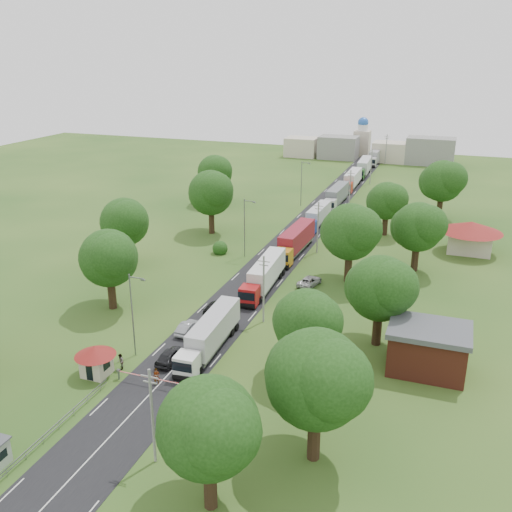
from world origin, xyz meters
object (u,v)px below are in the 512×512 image
at_px(car_lane_mid, 188,328).
at_px(boom_barrier, 145,377).
at_px(info_sign, 334,215).
at_px(pedestrian_near, 157,377).
at_px(car_lane_front, 170,356).
at_px(guard_booth, 96,357).
at_px(truck_0, 210,334).

bearing_deg(car_lane_mid, boom_barrier, 96.43).
xyz_separation_m(boom_barrier, info_sign, (6.56, 60.00, 2.11)).
xyz_separation_m(boom_barrier, pedestrian_near, (1.14, 0.50, 0.02)).
bearing_deg(car_lane_front, info_sign, -96.44).
distance_m(boom_barrier, info_sign, 60.39).
bearing_deg(boom_barrier, guard_booth, -179.99).
distance_m(boom_barrier, car_lane_mid, 12.04).
height_order(guard_booth, truck_0, truck_0).
bearing_deg(info_sign, boom_barrier, -96.24).
xyz_separation_m(info_sign, pedestrian_near, (-5.42, -59.50, -2.09)).
relative_size(info_sign, car_lane_mid, 0.95).
relative_size(boom_barrier, car_lane_front, 1.98).
bearing_deg(guard_booth, truck_0, 43.73).
relative_size(boom_barrier, info_sign, 2.25).
xyz_separation_m(boom_barrier, truck_0, (3.53, 8.96, 1.21)).
relative_size(info_sign, car_lane_front, 0.88).
height_order(truck_0, car_lane_front, truck_0).
bearing_deg(pedestrian_near, truck_0, 47.81).
xyz_separation_m(guard_booth, truck_0, (9.37, 8.96, -0.07)).
distance_m(info_sign, truck_0, 51.14).
bearing_deg(car_lane_mid, car_lane_front, 102.39).
bearing_deg(boom_barrier, pedestrian_near, 23.76).
distance_m(car_lane_front, car_lane_mid, 7.12).
height_order(guard_booth, info_sign, info_sign).
height_order(car_lane_front, pedestrian_near, pedestrian_near).
height_order(boom_barrier, info_sign, info_sign).
xyz_separation_m(info_sign, truck_0, (-3.03, -51.04, -0.90)).
height_order(info_sign, truck_0, info_sign).
xyz_separation_m(car_lane_front, car_lane_mid, (-1.28, 7.00, -0.08)).
relative_size(boom_barrier, car_lane_mid, 2.14).
height_order(boom_barrier, pedestrian_near, pedestrian_near).
bearing_deg(guard_booth, car_lane_mid, 67.71).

